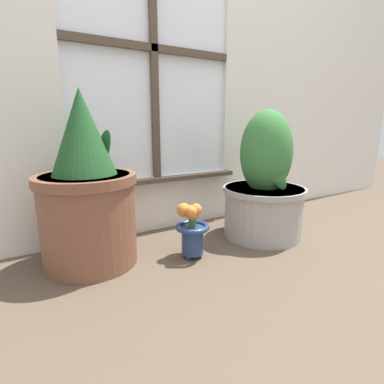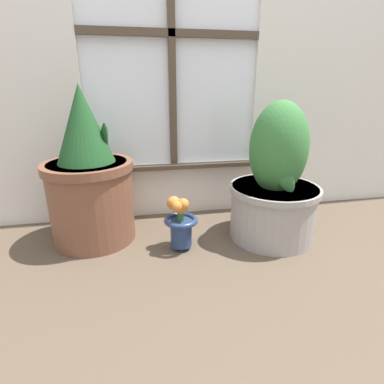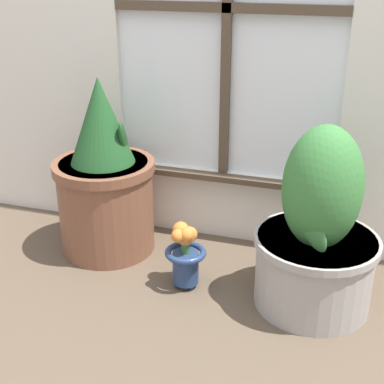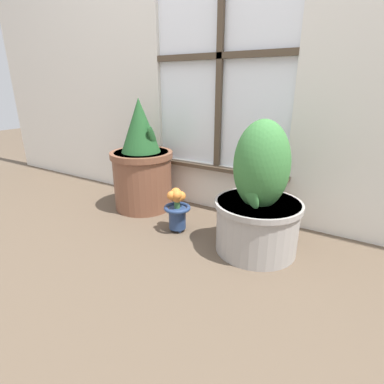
# 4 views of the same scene
# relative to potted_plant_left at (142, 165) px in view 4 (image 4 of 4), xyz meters

# --- Properties ---
(ground_plane) EXTENTS (10.00, 10.00, 0.00)m
(ground_plane) POSITION_rel_potted_plant_left_xyz_m (0.42, -0.30, -0.30)
(ground_plane) COLOR brown
(potted_plant_left) EXTENTS (0.40, 0.40, 0.72)m
(potted_plant_left) POSITION_rel_potted_plant_left_xyz_m (0.00, 0.00, 0.00)
(potted_plant_left) COLOR brown
(potted_plant_left) RESTS_ON ground_plane
(potted_plant_right) EXTENTS (0.42, 0.42, 0.65)m
(potted_plant_right) POSITION_rel_potted_plant_left_xyz_m (0.85, -0.14, -0.04)
(potted_plant_right) COLOR #9E9993
(potted_plant_right) RESTS_ON ground_plane
(flower_vase) EXTENTS (0.15, 0.15, 0.25)m
(flower_vase) POSITION_rel_potted_plant_left_xyz_m (0.39, -0.17, -0.16)
(flower_vase) COLOR navy
(flower_vase) RESTS_ON ground_plane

